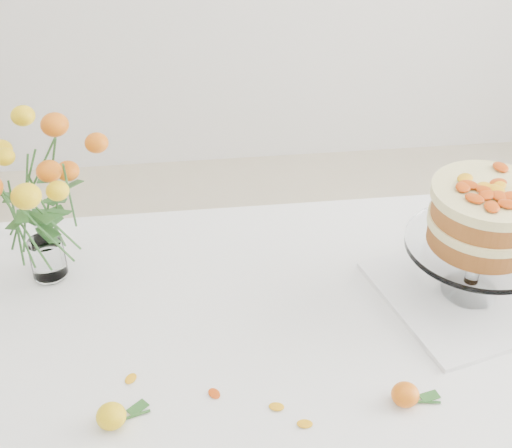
{
  "coord_description": "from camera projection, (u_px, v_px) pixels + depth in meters",
  "views": [
    {
      "loc": [
        -0.15,
        -0.91,
        1.68
      ],
      "look_at": [
        -0.02,
        0.17,
        0.91
      ],
      "focal_mm": 50.0,
      "sensor_mm": 36.0,
      "label": 1
    }
  ],
  "objects": [
    {
      "name": "cake_stand",
      "position": [
        484.0,
        222.0,
        1.3
      ],
      "size": [
        0.28,
        0.28,
        0.25
      ],
      "rotation": [
        0.0,
        0.0,
        0.35
      ],
      "color": "silver",
      "rests_on": "napkin"
    },
    {
      "name": "rose_vase",
      "position": [
        33.0,
        190.0,
        1.33
      ],
      "size": [
        0.24,
        0.24,
        0.35
      ],
      "rotation": [
        0.0,
        0.0,
        0.04
      ],
      "color": "silver",
      "rests_on": "table"
    },
    {
      "name": "table",
      "position": [
        276.0,
        377.0,
        1.34
      ],
      "size": [
        1.43,
        0.93,
        0.76
      ],
      "color": "tan",
      "rests_on": "ground"
    },
    {
      "name": "loose_rose_near",
      "position": [
        111.0,
        416.0,
        1.13
      ],
      "size": [
        0.09,
        0.05,
        0.04
      ],
      "rotation": [
        0.0,
        0.0,
        0.3
      ],
      "color": "yellow",
      "rests_on": "table"
    },
    {
      "name": "stray_petal_d",
      "position": [
        131.0,
        379.0,
        1.22
      ],
      "size": [
        0.03,
        0.02,
        0.0
      ],
      "primitive_type": "ellipsoid",
      "color": "#F1A20F",
      "rests_on": "table"
    },
    {
      "name": "napkin",
      "position": [
        468.0,
        293.0,
        1.4
      ],
      "size": [
        0.39,
        0.39,
        0.01
      ],
      "primitive_type": "cube",
      "rotation": [
        0.0,
        0.0,
        0.26
      ],
      "color": "white",
      "rests_on": "table"
    },
    {
      "name": "loose_rose_far",
      "position": [
        405.0,
        395.0,
        1.17
      ],
      "size": [
        0.08,
        0.05,
        0.04
      ],
      "rotation": [
        0.0,
        0.0,
        -0.17
      ],
      "color": "orange",
      "rests_on": "table"
    },
    {
      "name": "stray_petal_a",
      "position": [
        214.0,
        394.0,
        1.19
      ],
      "size": [
        0.03,
        0.02,
        0.0
      ],
      "primitive_type": "ellipsoid",
      "color": "#F1A20F",
      "rests_on": "table"
    },
    {
      "name": "stray_petal_c",
      "position": [
        305.0,
        424.0,
        1.14
      ],
      "size": [
        0.03,
        0.02,
        0.0
      ],
      "primitive_type": "ellipsoid",
      "color": "#F1A20F",
      "rests_on": "table"
    },
    {
      "name": "stray_petal_b",
      "position": [
        277.0,
        407.0,
        1.17
      ],
      "size": [
        0.03,
        0.02,
        0.0
      ],
      "primitive_type": "ellipsoid",
      "color": "#F1A20F",
      "rests_on": "table"
    }
  ]
}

